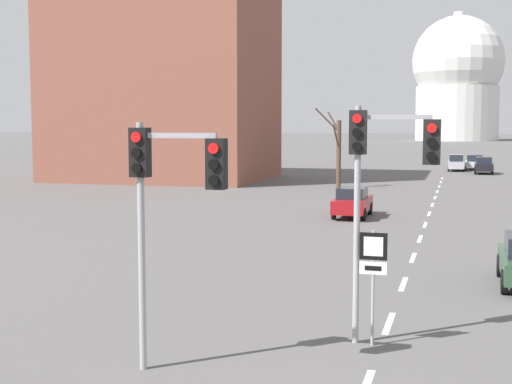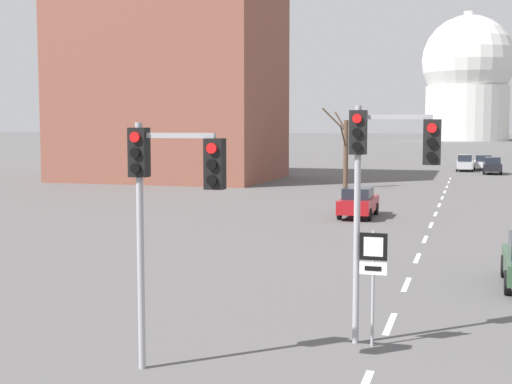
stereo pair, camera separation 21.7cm
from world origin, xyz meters
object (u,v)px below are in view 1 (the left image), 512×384
object	(u,v)px
traffic_signal_near_left	(167,184)
sedan_far_right	(456,163)
sedan_mid_centre	(352,202)
route_sign_post	(373,267)
traffic_signal_centre_tall	(382,165)
sedan_near_right	(474,162)
sedan_near_left	(484,165)

from	to	relation	value
traffic_signal_near_left	sedan_far_right	world-z (taller)	traffic_signal_near_left
sedan_mid_centre	route_sign_post	bearing A→B (deg)	-80.50
traffic_signal_centre_tall	traffic_signal_near_left	world-z (taller)	traffic_signal_centre_tall
route_sign_post	sedan_mid_centre	size ratio (longest dim) A/B	0.61
route_sign_post	sedan_mid_centre	xyz separation A→B (m)	(-3.65, 21.83, -0.95)
sedan_near_right	traffic_signal_centre_tall	bearing A→B (deg)	-92.68
traffic_signal_centre_tall	sedan_near_left	bearing A→B (deg)	86.25
traffic_signal_near_left	sedan_far_right	distance (m)	65.72
traffic_signal_centre_tall	sedan_near_right	size ratio (longest dim) A/B	1.17
sedan_near_right	sedan_far_right	size ratio (longest dim) A/B	1.00
traffic_signal_near_left	sedan_near_left	size ratio (longest dim) A/B	1.22
traffic_signal_near_left	route_sign_post	xyz separation A→B (m)	(3.66, 2.79, -1.96)
traffic_signal_centre_tall	sedan_mid_centre	xyz separation A→B (m)	(-3.80, 21.72, -3.19)
sedan_near_right	sedan_far_right	xyz separation A→B (m)	(-1.89, -3.04, 0.05)
route_sign_post	sedan_near_left	bearing A→B (deg)	86.11
traffic_signal_near_left	sedan_near_left	bearing A→B (deg)	82.91
sedan_near_left	sedan_mid_centre	distance (m)	37.60
sedan_near_right	sedan_far_right	distance (m)	3.58
traffic_signal_centre_tall	sedan_near_left	distance (m)	58.75
traffic_signal_near_left	sedan_near_left	distance (m)	61.98
sedan_near_left	sedan_far_right	size ratio (longest dim) A/B	0.89
route_sign_post	sedan_near_right	world-z (taller)	route_sign_post
traffic_signal_centre_tall	sedan_far_right	world-z (taller)	traffic_signal_centre_tall
route_sign_post	sedan_near_right	bearing A→B (deg)	87.19
traffic_signal_centre_tall	sedan_far_right	distance (m)	62.66
route_sign_post	sedan_far_right	xyz separation A→B (m)	(1.33, 62.68, -0.90)
sedan_far_right	route_sign_post	bearing A→B (deg)	-91.22
sedan_near_left	sedan_far_right	distance (m)	4.83
traffic_signal_near_left	sedan_near_right	distance (m)	68.92
sedan_near_left	sedan_far_right	world-z (taller)	sedan_far_right
sedan_near_left	traffic_signal_near_left	bearing A→B (deg)	-97.09
sedan_near_left	sedan_mid_centre	bearing A→B (deg)	-101.73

